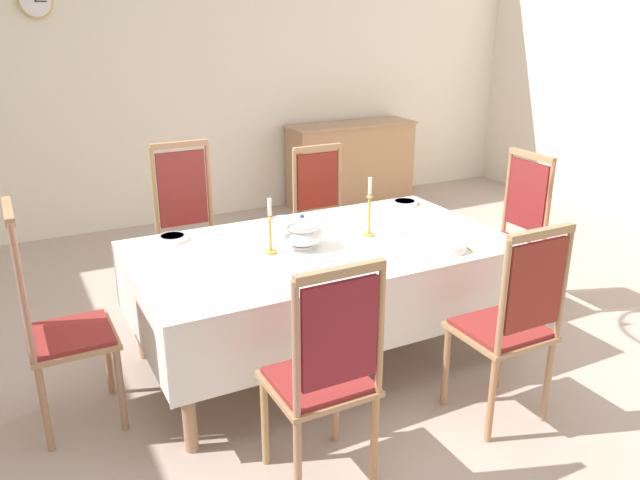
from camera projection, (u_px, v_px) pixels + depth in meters
The scene contains 21 objects.
ground at pixel (326, 363), 3.96m from camera, with size 8.10×6.44×0.04m, color #B5A093.
back_wall at pixel (169, 52), 6.11m from camera, with size 8.10×0.08×3.36m, color white.
dining_table at pixel (322, 256), 3.77m from camera, with size 2.18×1.21×0.75m.
tablecloth at pixel (322, 262), 3.78m from camera, with size 2.20×1.23×0.42m.
chair_south_a at pixel (325, 373), 2.74m from camera, with size 0.44×0.42×1.12m.
chair_north_a at pixel (190, 230), 4.42m from camera, with size 0.44×0.42×1.21m.
chair_south_b at pixel (511, 321), 3.20m from camera, with size 0.44×0.42×1.11m.
chair_north_b at pixel (325, 215), 4.89m from camera, with size 0.44×0.42×1.09m.
chair_head_west at pixel (54, 319), 3.14m from camera, with size 0.42×0.44×1.21m.
chair_head_east at pixel (510, 233), 4.44m from camera, with size 0.42×0.44×1.15m.
soup_tureen at pixel (302, 232), 3.65m from camera, with size 0.25×0.25×0.20m.
candlestick_west at pixel (270, 232), 3.56m from camera, with size 0.07×0.07×0.32m.
candlestick_east at pixel (369, 213), 3.83m from camera, with size 0.07×0.07×0.37m.
bowl_near_left at pixel (405, 203), 4.49m from camera, with size 0.17×0.17×0.04m.
bowl_near_right at pixel (451, 247), 3.62m from camera, with size 0.18×0.18×0.04m.
bowl_far_left at pixel (285, 220), 4.11m from camera, with size 0.16×0.16×0.03m.
bowl_far_right at pixel (173, 238), 3.79m from camera, with size 0.17×0.17×0.04m.
spoon_primary at pixel (416, 201), 4.56m from camera, with size 0.03×0.18×0.01m.
spoon_secondary at pixel (465, 245), 3.71m from camera, with size 0.06×0.17×0.01m.
sideboard at pixel (351, 164), 7.06m from camera, with size 1.44×0.48×0.90m.
mounted_clock at pixel (35, 1), 5.40m from camera, with size 0.28×0.06×0.28m.
Camera 1 is at (-1.62, -3.06, 2.05)m, focal length 35.59 mm.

